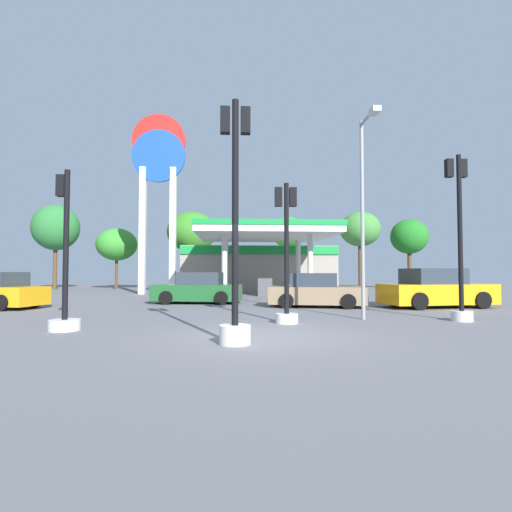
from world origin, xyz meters
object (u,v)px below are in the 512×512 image
Objects in this scene: traffic_signal_2 at (235,255)px; tree_5 at (409,237)px; car_1 at (316,292)px; traffic_signal_1 at (460,252)px; station_pole_sign at (158,180)px; tree_2 at (192,232)px; tree_3 at (288,233)px; tree_4 at (360,230)px; tree_0 at (56,228)px; traffic_signal_0 at (286,267)px; tree_1 at (117,245)px; car_0 at (198,289)px; traffic_signal_3 at (65,285)px; corner_streetlamp at (364,197)px; car_3 at (436,290)px.

traffic_signal_2 is 0.84× the size of tree_5.
traffic_signal_1 is (3.41, -5.04, 1.45)m from car_1.
traffic_signal_2 is (5.15, -18.99, -5.91)m from station_pole_sign.
tree_2 is (-10.49, 22.24, 2.79)m from traffic_signal_1.
tree_4 is at bearing 4.40° from tree_3.
traffic_signal_1 is at bearing -46.54° from tree_0.
traffic_signal_1 is 21.76m from tree_3.
traffic_signal_0 is at bearing -178.21° from traffic_signal_1.
car_0 is at bearing -62.44° from tree_1.
tree_0 reaches higher than car_0.
traffic_signal_3 is 0.63× the size of tree_2.
station_pole_sign is 1.94× the size of corner_streetlamp.
tree_3 is (9.82, 5.97, -2.96)m from station_pole_sign.
corner_streetlamp is (-0.58, -21.12, -0.95)m from tree_3.
traffic_signal_1 is 24.18m from tree_5.
car_0 is at bearing 164.68° from car_3.
car_1 is 0.81× the size of tree_1.
tree_3 is at bearing -6.26° from tree_0.
tree_0 is 26.55m from tree_4.
car_1 is 0.84× the size of traffic_signal_1.
car_0 is 8.24m from traffic_signal_0.
corner_streetlamp is (8.48, 1.64, 2.71)m from traffic_signal_3.
car_3 is 1.16× the size of traffic_signal_3.
tree_4 reaches higher than car_3.
tree_1 is at bearing 103.17° from traffic_signal_3.
tree_3 is (-3.88, 16.93, 4.07)m from car_3.
traffic_signal_3 is 28.18m from tree_4.
car_0 is 1.00× the size of car_1.
tree_5 is (20.00, 23.75, 3.44)m from traffic_signal_3.
tree_0 is (-17.02, 23.84, 3.71)m from traffic_signal_0.
tree_4 is 22.73m from corner_streetlamp.
corner_streetlamp is (-11.51, -22.10, -0.73)m from tree_5.
car_1 is 21.54m from tree_5.
car_3 is at bearing 24.27° from traffic_signal_3.
traffic_signal_1 is (-1.60, -4.53, 1.36)m from car_3.
tree_2 is 0.98× the size of tree_4.
tree_0 is (-13.78, 16.34, 4.68)m from car_0.
traffic_signal_1 is at bearing 6.55° from traffic_signal_3.
car_1 is at bearing 124.07° from traffic_signal_1.
traffic_signal_2 is 0.97× the size of tree_1.
traffic_signal_2 is at bearing -69.36° from tree_1.
station_pole_sign is 2.32× the size of tree_1.
corner_streetlamp is (-6.92, -21.61, -1.30)m from tree_4.
tree_3 reaches higher than traffic_signal_0.
tree_4 reaches higher than corner_streetlamp.
tree_0 reaches higher than tree_3.
corner_streetlamp is (-4.45, -4.19, 3.12)m from car_3.
tree_1 is 0.84× the size of corner_streetlamp.
traffic_signal_1 is 7.79m from traffic_signal_2.
traffic_signal_3 is at bearing -76.83° from tree_1.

